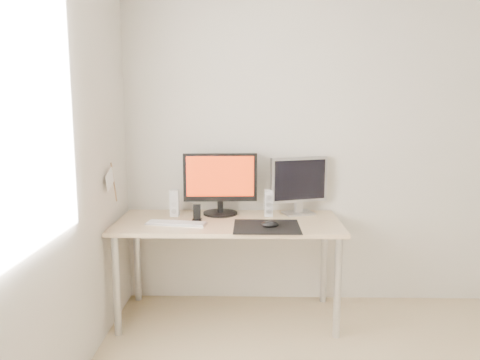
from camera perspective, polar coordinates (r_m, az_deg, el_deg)
name	(u,v)px	position (r m, az deg, el deg)	size (l,w,h in m)	color
wall_back	(350,144)	(3.72, 13.30, 4.26)	(3.50, 3.50, 0.00)	silver
wall_left	(13,179)	(2.14, -25.92, 0.12)	(3.50, 3.50, 0.00)	silver
window_pane	(11,118)	(2.11, -26.11, 6.83)	(1.30, 1.30, 0.00)	white
mousepad	(267,227)	(3.20, 3.28, -5.70)	(0.45, 0.40, 0.00)	black
mouse	(270,224)	(3.17, 3.66, -5.42)	(0.12, 0.07, 0.04)	black
desk	(228,231)	(3.38, -1.44, -6.27)	(1.60, 0.70, 0.73)	#D1B587
main_monitor	(220,181)	(3.50, -2.43, -0.17)	(0.55, 0.27, 0.47)	black
second_monitor	(299,183)	(3.55, 7.20, -0.34)	(0.44, 0.22, 0.43)	#BCBCBE
speaker_left	(175,203)	(3.52, -7.98, -2.81)	(0.06, 0.08, 0.20)	silver
speaker_right	(269,203)	(3.49, 3.51, -2.83)	(0.06, 0.08, 0.20)	white
keyboard	(176,223)	(3.30, -7.78, -5.23)	(0.43, 0.18, 0.02)	#AFAFB2
phone_dock	(197,216)	(3.36, -5.27, -4.37)	(0.07, 0.06, 0.12)	black
pennant	(111,180)	(3.29, -15.43, 0.02)	(0.01, 0.23, 0.29)	#A57F54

